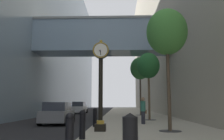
% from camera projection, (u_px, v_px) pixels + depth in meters
% --- Properties ---
extents(ground_plane, '(110.00, 110.00, 0.00)m').
position_uv_depth(ground_plane, '(106.00, 115.00, 30.73)').
color(ground_plane, black).
rests_on(ground_plane, ground).
extents(sidewalk_right, '(7.04, 80.00, 0.14)m').
position_uv_depth(sidewalk_right, '(132.00, 113.00, 33.61)').
color(sidewalk_right, '#ADA593').
rests_on(sidewalk_right, ground).
extents(building_block_left, '(23.39, 80.00, 27.15)m').
position_uv_depth(building_block_left, '(34.00, 25.00, 35.86)').
color(building_block_left, slate).
rests_on(building_block_left, ground).
extents(building_block_right, '(9.00, 80.00, 30.65)m').
position_uv_depth(building_block_right, '(183.00, 12.00, 35.54)').
color(building_block_right, '#A89E89').
rests_on(building_block_right, ground).
extents(street_clock, '(0.84, 0.55, 4.66)m').
position_uv_depth(street_clock, '(101.00, 80.00, 11.86)').
color(street_clock, black).
rests_on(street_clock, sidewalk_right).
extents(bollard_nearest, '(0.25, 0.25, 1.11)m').
position_uv_depth(bollard_nearest, '(70.00, 131.00, 6.65)').
color(bollard_nearest, black).
rests_on(bollard_nearest, sidewalk_right).
extents(bollard_second, '(0.25, 0.25, 1.11)m').
position_uv_depth(bollard_second, '(82.00, 124.00, 8.99)').
color(bollard_second, black).
rests_on(bollard_second, sidewalk_right).
extents(bollard_fourth, '(0.25, 0.25, 1.11)m').
position_uv_depth(bollard_fourth, '(95.00, 117.00, 13.68)').
color(bollard_fourth, black).
rests_on(bollard_fourth, sidewalk_right).
extents(street_tree_near, '(2.12, 2.12, 6.30)m').
position_uv_depth(street_tree_near, '(167.00, 33.00, 12.15)').
color(street_tree_near, '#333335').
rests_on(street_tree_near, sidewalk_right).
extents(street_tree_mid_near, '(1.90, 1.90, 5.63)m').
position_uv_depth(street_tree_mid_near, '(148.00, 66.00, 19.70)').
color(street_tree_mid_near, '#333335').
rests_on(street_tree_mid_near, sidewalk_right).
extents(street_tree_mid_far, '(2.30, 2.30, 6.78)m').
position_uv_depth(street_tree_mid_far, '(140.00, 69.00, 27.46)').
color(street_tree_mid_far, '#333335').
rests_on(street_tree_mid_far, sidewalk_right).
extents(trash_bin, '(0.53, 0.53, 1.05)m').
position_uv_depth(trash_bin, '(130.00, 128.00, 7.85)').
color(trash_bin, black).
rests_on(trash_bin, sidewalk_right).
extents(pedestrian_walking, '(0.50, 0.52, 1.77)m').
position_uv_depth(pedestrian_walking, '(143.00, 110.00, 15.51)').
color(pedestrian_walking, '#23232D').
rests_on(pedestrian_walking, sidewalk_right).
extents(car_white_near, '(2.05, 4.28, 1.71)m').
position_uv_depth(car_white_near, '(79.00, 108.00, 33.92)').
color(car_white_near, silver).
rests_on(car_white_near, ground).
extents(car_grey_mid, '(2.10, 4.34, 1.58)m').
position_uv_depth(car_grey_mid, '(58.00, 113.00, 17.02)').
color(car_grey_mid, slate).
rests_on(car_grey_mid, ground).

